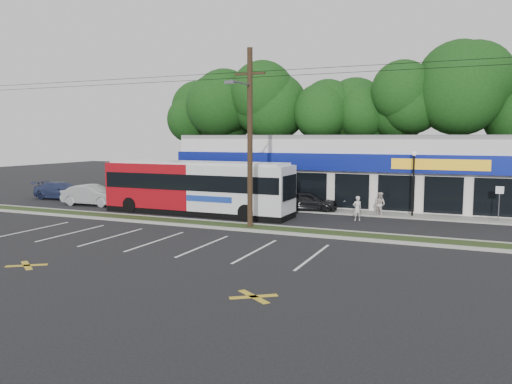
{
  "coord_description": "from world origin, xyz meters",
  "views": [
    {
      "loc": [
        14.27,
        -24.42,
        5.18
      ],
      "look_at": [
        1.65,
        5.0,
        1.62
      ],
      "focal_mm": 35.0,
      "sensor_mm": 36.0,
      "label": 1
    }
  ],
  "objects_px": {
    "car_blue": "(62,191)",
    "sign_post": "(499,197)",
    "lamp_post": "(413,176)",
    "metrobus": "(197,186)",
    "car_silver": "(92,195)",
    "pedestrian_a": "(357,208)",
    "utility_pole": "(247,132)",
    "pedestrian_b": "(380,204)",
    "car_dark": "(307,201)"
  },
  "relations": [
    {
      "from": "car_blue",
      "to": "sign_post",
      "type": "bearing_deg",
      "value": -88.05
    },
    {
      "from": "lamp_post",
      "to": "car_blue",
      "type": "distance_m",
      "value": 27.9
    },
    {
      "from": "metrobus",
      "to": "car_silver",
      "type": "distance_m",
      "value": 9.49
    },
    {
      "from": "metrobus",
      "to": "pedestrian_a",
      "type": "xyz_separation_m",
      "value": [
        10.44,
        1.5,
        -1.1
      ]
    },
    {
      "from": "sign_post",
      "to": "car_silver",
      "type": "relative_size",
      "value": 0.47
    },
    {
      "from": "lamp_post",
      "to": "car_silver",
      "type": "bearing_deg",
      "value": -170.67
    },
    {
      "from": "car_blue",
      "to": "pedestrian_a",
      "type": "height_order",
      "value": "pedestrian_a"
    },
    {
      "from": "car_silver",
      "to": "pedestrian_a",
      "type": "bearing_deg",
      "value": -90.54
    },
    {
      "from": "utility_pole",
      "to": "pedestrian_b",
      "type": "distance_m",
      "value": 10.73
    },
    {
      "from": "metrobus",
      "to": "car_dark",
      "type": "height_order",
      "value": "metrobus"
    },
    {
      "from": "metrobus",
      "to": "car_blue",
      "type": "distance_m",
      "value": 14.61
    },
    {
      "from": "pedestrian_a",
      "to": "pedestrian_b",
      "type": "bearing_deg",
      "value": -148.12
    },
    {
      "from": "pedestrian_a",
      "to": "sign_post",
      "type": "bearing_deg",
      "value": 162.05
    },
    {
      "from": "metrobus",
      "to": "car_blue",
      "type": "xyz_separation_m",
      "value": [
        -14.35,
        2.5,
        -1.15
      ]
    },
    {
      "from": "utility_pole",
      "to": "metrobus",
      "type": "distance_m",
      "value": 7.28
    },
    {
      "from": "pedestrian_a",
      "to": "pedestrian_b",
      "type": "relative_size",
      "value": 0.97
    },
    {
      "from": "car_silver",
      "to": "car_blue",
      "type": "bearing_deg",
      "value": 65.17
    },
    {
      "from": "sign_post",
      "to": "pedestrian_b",
      "type": "xyz_separation_m",
      "value": [
        -7.0,
        -0.18,
        -0.76
      ]
    },
    {
      "from": "utility_pole",
      "to": "sign_post",
      "type": "height_order",
      "value": "utility_pole"
    },
    {
      "from": "car_blue",
      "to": "pedestrian_a",
      "type": "bearing_deg",
      "value": -93.11
    },
    {
      "from": "utility_pole",
      "to": "sign_post",
      "type": "xyz_separation_m",
      "value": [
        13.17,
        7.65,
        -3.86
      ]
    },
    {
      "from": "car_blue",
      "to": "pedestrian_b",
      "type": "height_order",
      "value": "pedestrian_b"
    },
    {
      "from": "pedestrian_a",
      "to": "car_blue",
      "type": "bearing_deg",
      "value": -38.13
    },
    {
      "from": "car_dark",
      "to": "car_blue",
      "type": "height_order",
      "value": "car_dark"
    },
    {
      "from": "lamp_post",
      "to": "car_silver",
      "type": "height_order",
      "value": "lamp_post"
    },
    {
      "from": "lamp_post",
      "to": "pedestrian_b",
      "type": "relative_size",
      "value": 2.67
    },
    {
      "from": "car_dark",
      "to": "car_silver",
      "type": "xyz_separation_m",
      "value": [
        -15.84,
        -3.45,
        0.06
      ]
    },
    {
      "from": "car_dark",
      "to": "car_blue",
      "type": "bearing_deg",
      "value": 82.97
    },
    {
      "from": "car_silver",
      "to": "lamp_post",
      "type": "bearing_deg",
      "value": -83.96
    },
    {
      "from": "utility_pole",
      "to": "pedestrian_a",
      "type": "distance_m",
      "value": 8.61
    },
    {
      "from": "lamp_post",
      "to": "car_blue",
      "type": "height_order",
      "value": "lamp_post"
    },
    {
      "from": "utility_pole",
      "to": "metrobus",
      "type": "height_order",
      "value": "utility_pole"
    },
    {
      "from": "car_dark",
      "to": "pedestrian_a",
      "type": "relative_size",
      "value": 2.76
    },
    {
      "from": "utility_pole",
      "to": "car_silver",
      "type": "height_order",
      "value": "utility_pole"
    },
    {
      "from": "sign_post",
      "to": "car_blue",
      "type": "bearing_deg",
      "value": -177.25
    },
    {
      "from": "pedestrian_a",
      "to": "car_silver",
      "type": "bearing_deg",
      "value": -33.08
    },
    {
      "from": "lamp_post",
      "to": "pedestrian_a",
      "type": "distance_m",
      "value": 4.51
    },
    {
      "from": "car_dark",
      "to": "pedestrian_b",
      "type": "distance_m",
      "value": 5.0
    },
    {
      "from": "metrobus",
      "to": "sign_post",
      "type": "bearing_deg",
      "value": 12.87
    },
    {
      "from": "car_dark",
      "to": "pedestrian_b",
      "type": "bearing_deg",
      "value": -102.35
    },
    {
      "from": "sign_post",
      "to": "car_blue",
      "type": "relative_size",
      "value": 0.45
    },
    {
      "from": "sign_post",
      "to": "car_silver",
      "type": "xyz_separation_m",
      "value": [
        -27.84,
        -3.53,
        -0.78
      ]
    },
    {
      "from": "lamp_post",
      "to": "pedestrian_a",
      "type": "xyz_separation_m",
      "value": [
        -2.98,
        -2.8,
        -1.9
      ]
    },
    {
      "from": "sign_post",
      "to": "car_dark",
      "type": "relative_size",
      "value": 0.53
    },
    {
      "from": "lamp_post",
      "to": "car_dark",
      "type": "bearing_deg",
      "value": -177.55
    },
    {
      "from": "metrobus",
      "to": "pedestrian_b",
      "type": "distance_m",
      "value": 12.12
    },
    {
      "from": "metrobus",
      "to": "pedestrian_b",
      "type": "bearing_deg",
      "value": 19.23
    },
    {
      "from": "sign_post",
      "to": "car_dark",
      "type": "height_order",
      "value": "sign_post"
    },
    {
      "from": "metrobus",
      "to": "car_blue",
      "type": "relative_size",
      "value": 2.65
    },
    {
      "from": "lamp_post",
      "to": "sign_post",
      "type": "distance_m",
      "value": 5.13
    }
  ]
}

